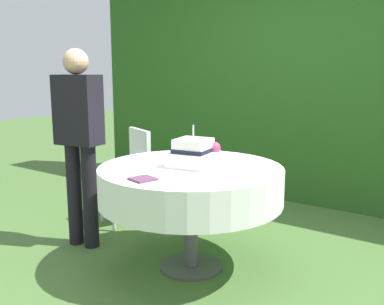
% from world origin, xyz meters
% --- Properties ---
extents(ground_plane, '(20.00, 20.00, 0.00)m').
position_xyz_m(ground_plane, '(0.00, 0.00, 0.00)').
color(ground_plane, '#476B33').
extents(foliage_hedge, '(5.52, 0.42, 2.60)m').
position_xyz_m(foliage_hedge, '(0.00, 2.18, 1.30)').
color(foliage_hedge, '#28561E').
rests_on(foliage_hedge, ground_plane).
extents(cake_table, '(1.31, 1.31, 0.76)m').
position_xyz_m(cake_table, '(0.00, 0.00, 0.64)').
color(cake_table, '#4C4C51').
rests_on(cake_table, ground_plane).
extents(wedding_cake, '(0.35, 0.35, 0.29)m').
position_xyz_m(wedding_cake, '(0.01, 0.03, 0.85)').
color(wedding_cake, white).
rests_on(wedding_cake, cake_table).
extents(serving_plate_near, '(0.15, 0.15, 0.01)m').
position_xyz_m(serving_plate_near, '(0.02, 0.43, 0.77)').
color(serving_plate_near, white).
rests_on(serving_plate_near, cake_table).
extents(serving_plate_far, '(0.10, 0.10, 0.01)m').
position_xyz_m(serving_plate_far, '(0.45, 0.11, 0.77)').
color(serving_plate_far, white).
rests_on(serving_plate_far, cake_table).
extents(serving_plate_left, '(0.12, 0.12, 0.01)m').
position_xyz_m(serving_plate_left, '(-0.36, 0.17, 0.77)').
color(serving_plate_left, white).
rests_on(serving_plate_left, cake_table).
extents(napkin_stack, '(0.17, 0.17, 0.01)m').
position_xyz_m(napkin_stack, '(-0.02, -0.49, 0.77)').
color(napkin_stack, '#603856').
rests_on(napkin_stack, cake_table).
extents(garden_chair, '(0.53, 0.53, 0.89)m').
position_xyz_m(garden_chair, '(-1.04, 0.47, 0.54)').
color(garden_chair, white).
rests_on(garden_chair, ground_plane).
extents(standing_person, '(0.39, 0.26, 1.60)m').
position_xyz_m(standing_person, '(-0.97, -0.17, 0.93)').
color(standing_person, black).
rests_on(standing_person, ground_plane).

